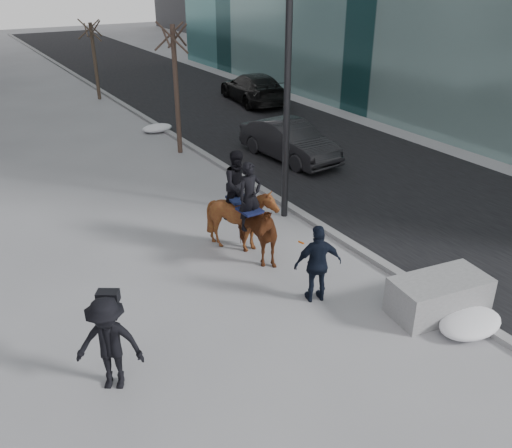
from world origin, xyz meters
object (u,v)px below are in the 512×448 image
car_near (289,141)px  mounted_left (253,225)px  mounted_right (241,211)px  planter (439,296)px

car_near → mounted_left: bearing=-136.2°
car_near → mounted_right: size_ratio=1.69×
car_near → mounted_right: (-4.94, -5.12, 0.31)m
planter → mounted_right: size_ratio=0.79×
car_near → mounted_right: 7.12m
planter → car_near: 10.09m
car_near → planter: bearing=-111.8°
car_near → mounted_right: bearing=-139.3°
planter → car_near: size_ratio=0.47×
planter → mounted_left: (-2.12, 3.91, 0.51)m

